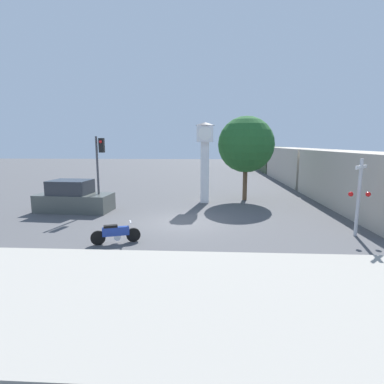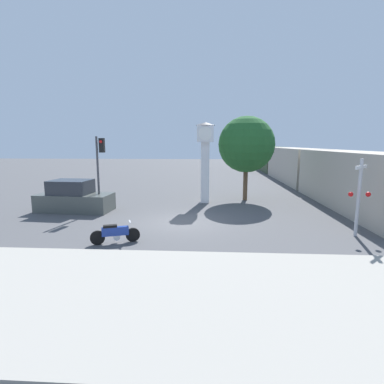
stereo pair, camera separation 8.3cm
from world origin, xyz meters
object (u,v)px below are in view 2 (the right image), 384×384
object	(u,v)px
freight_train	(294,165)
railroad_crossing_signal	(359,194)
clock_tower	(205,150)
motorcycle	(115,233)
street_tree	(246,145)
traffic_light	(100,160)
parked_car	(74,198)

from	to	relation	value
freight_train	railroad_crossing_signal	size ratio (longest dim) A/B	11.97
clock_tower	railroad_crossing_signal	bearing A→B (deg)	-46.74
motorcycle	street_tree	distance (m)	11.77
clock_tower	traffic_light	bearing A→B (deg)	-153.49
parked_car	clock_tower	bearing A→B (deg)	25.62
motorcycle	railroad_crossing_signal	world-z (taller)	railroad_crossing_signal
parked_car	traffic_light	bearing A→B (deg)	5.63
motorcycle	railroad_crossing_signal	size ratio (longest dim) A/B	0.56
motorcycle	parked_car	size ratio (longest dim) A/B	0.42
motorcycle	parked_car	world-z (taller)	parked_car
freight_train	traffic_light	xyz separation A→B (m)	(-14.81, -14.85, 1.23)
traffic_light	railroad_crossing_signal	world-z (taller)	traffic_light
street_tree	motorcycle	bearing A→B (deg)	-122.84
motorcycle	traffic_light	world-z (taller)	traffic_light
motorcycle	traffic_light	distance (m)	6.57
motorcycle	clock_tower	distance (m)	9.58
clock_tower	parked_car	bearing A→B (deg)	-158.32
traffic_light	railroad_crossing_signal	size ratio (longest dim) A/B	1.31
motorcycle	freight_train	world-z (taller)	freight_train
freight_train	parked_car	distance (m)	22.20
clock_tower	street_tree	distance (m)	2.96
railroad_crossing_signal	street_tree	world-z (taller)	street_tree
freight_train	railroad_crossing_signal	world-z (taller)	freight_train
clock_tower	railroad_crossing_signal	xyz separation A→B (m)	(6.50, -6.91, -1.64)
railroad_crossing_signal	street_tree	bearing A→B (deg)	115.32
freight_train	street_tree	xyz separation A→B (m)	(-6.17, -10.88, 2.09)
clock_tower	railroad_crossing_signal	size ratio (longest dim) A/B	1.59
motorcycle	street_tree	world-z (taller)	street_tree
railroad_crossing_signal	street_tree	xyz separation A→B (m)	(-3.75, 7.93, 2.00)
railroad_crossing_signal	street_tree	size ratio (longest dim) A/B	0.57
railroad_crossing_signal	traffic_light	bearing A→B (deg)	162.24
parked_car	street_tree	bearing A→B (deg)	25.27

